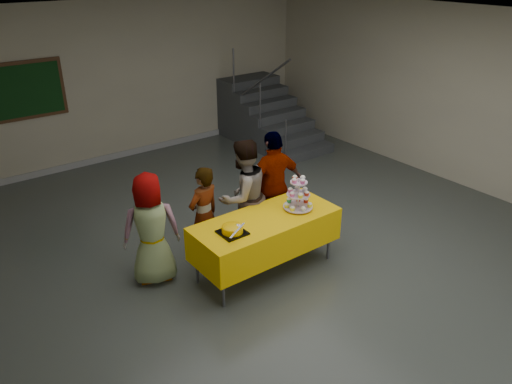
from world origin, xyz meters
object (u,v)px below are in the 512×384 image
Objects in this scene: schoolchild_a at (151,229)px; schoolchild_c at (243,196)px; bake_table at (266,233)px; bear_cake at (232,229)px; schoolchild_d at (274,186)px; staircase at (264,117)px; cupcake_stand at (298,196)px; noticeboard at (26,90)px; schoolchild_b at (204,215)px.

schoolchild_c is (1.32, -0.06, 0.07)m from schoolchild_a.
bake_table is 5.25× the size of bear_cake.
staircase is (2.48, 3.40, -0.31)m from schoolchild_d.
schoolchild_c is at bearing -163.49° from schoolchild_a.
cupcake_stand is 0.34× the size of noticeboard.
schoolchild_c reaches higher than bear_cake.
noticeboard reaches higher than schoolchild_d.
schoolchild_c reaches higher than cupcake_stand.
bake_table is at bearing 112.55° from schoolchild_b.
schoolchild_c is at bearing 6.39° from schoolchild_d.
bear_cake is (-1.02, -0.01, -0.12)m from cupcake_stand.
cupcake_stand is 0.31× the size of schoolchild_a.
schoolchild_b is (0.74, -0.01, -0.05)m from schoolchild_a.
schoolchild_d is 0.66× the size of staircase.
schoolchild_b is at bearing 2.90° from schoolchild_d.
schoolchild_c is (0.64, 0.68, -0.04)m from bear_cake.
bear_cake is 0.75m from schoolchild_b.
bake_table is at bearing 75.21° from schoolchild_c.
schoolchild_c is at bearing 119.33° from cupcake_stand.
schoolchild_a reaches higher than bake_table.
schoolchild_b is 0.56× the size of staircase.
bear_cake is at bearing -79.96° from noticeboard.
schoolchild_a reaches higher than schoolchild_b.
schoolchild_c is (-0.38, 0.67, -0.15)m from cupcake_stand.
schoolchild_c reaches higher than bake_table.
schoolchild_a is 0.90× the size of schoolchild_d.
noticeboard reaches higher than staircase.
cupcake_stand reaches higher than bear_cake.
schoolchild_c is 1.22× the size of noticeboard.
schoolchild_a is at bearing -87.35° from noticeboard.
bear_cake is (-0.54, -0.06, 0.27)m from bake_table.
noticeboard is (-1.89, 4.92, 0.66)m from cupcake_stand.
bear_cake is 0.23× the size of schoolchild_c.
cupcake_stand is at bearing 82.02° from schoolchild_d.
staircase reaches higher than bear_cake.
schoolchild_a is 4.28m from noticeboard.
noticeboard reaches higher than bear_cake.
bear_cake is 0.94m from schoolchild_c.
noticeboard is (-0.93, 4.19, 0.93)m from schoolchild_b.
cupcake_stand is 1.03m from bear_cake.
noticeboard is at bearing 100.04° from bear_cake.
schoolchild_d reaches higher than schoolchild_a.
staircase is at bearing -149.75° from schoolchild_b.
bake_table is 0.62m from cupcake_stand.
schoolchild_a is at bearing -7.90° from schoolchild_c.
schoolchild_a is 1.33m from schoolchild_c.
noticeboard is (-0.87, 4.92, 0.77)m from bear_cake.
schoolchild_d is (0.64, 0.64, 0.24)m from bake_table.
schoolchild_a is (-0.68, 0.74, -0.11)m from bear_cake.
schoolchild_d is (0.16, 0.68, -0.15)m from cupcake_stand.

